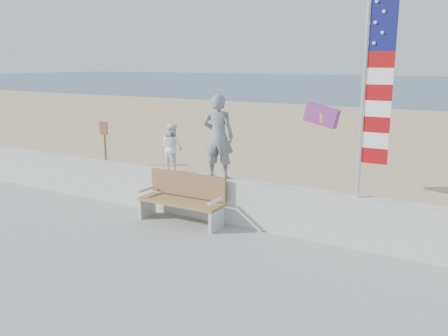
{
  "coord_description": "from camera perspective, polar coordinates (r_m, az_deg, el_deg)",
  "views": [
    {
      "loc": [
        4.7,
        -6.05,
        3.41
      ],
      "look_at": [
        0.2,
        1.8,
        1.35
      ],
      "focal_mm": 38.0,
      "sensor_mm": 36.0,
      "label": 1
    }
  ],
  "objects": [
    {
      "name": "sign",
      "position": [
        15.49,
        -14.17,
        3.26
      ],
      "size": [
        0.32,
        0.07,
        1.46
      ],
      "color": "olive",
      "rests_on": "sand"
    },
    {
      "name": "child",
      "position": [
        10.14,
        -6.25,
        2.47
      ],
      "size": [
        0.58,
        0.5,
        1.04
      ],
      "primitive_type": "imported",
      "rotation": [
        0.0,
        0.0,
        2.92
      ],
      "color": "white",
      "rests_on": "seawall"
    },
    {
      "name": "parafoil_kite",
      "position": [
        11.93,
        11.78,
        6.18
      ],
      "size": [
        0.91,
        0.3,
        0.62
      ],
      "color": "red",
      "rests_on": "ground"
    },
    {
      "name": "sand",
      "position": [
        16.13,
        12.21,
        0.45
      ],
      "size": [
        90.0,
        40.0,
        0.08
      ],
      "primitive_type": "cube",
      "color": "tan",
      "rests_on": "ground"
    },
    {
      "name": "seawall",
      "position": [
        9.73,
        -0.44,
        -3.78
      ],
      "size": [
        30.0,
        0.35,
        0.9
      ],
      "primitive_type": "cube",
      "color": "beige",
      "rests_on": "boardwalk"
    },
    {
      "name": "flag",
      "position": [
        8.26,
        17.36,
        9.36
      ],
      "size": [
        0.5,
        0.08,
        3.5
      ],
      "color": "silver",
      "rests_on": "seawall"
    },
    {
      "name": "ground",
      "position": [
        8.39,
        -7.47,
        -11.28
      ],
      "size": [
        220.0,
        220.0,
        0.0
      ],
      "primitive_type": "plane",
      "color": "#2C4359",
      "rests_on": "ground"
    },
    {
      "name": "bench",
      "position": [
        9.67,
        -4.98,
        -3.58
      ],
      "size": [
        1.8,
        0.57,
        1.0
      ],
      "color": "olive",
      "rests_on": "boardwalk"
    },
    {
      "name": "adult",
      "position": [
        9.47,
        -0.7,
        3.8
      ],
      "size": [
        0.7,
        0.55,
        1.69
      ],
      "primitive_type": "imported",
      "rotation": [
        0.0,
        0.0,
        3.4
      ],
      "color": "gray",
      "rests_on": "seawall"
    }
  ]
}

